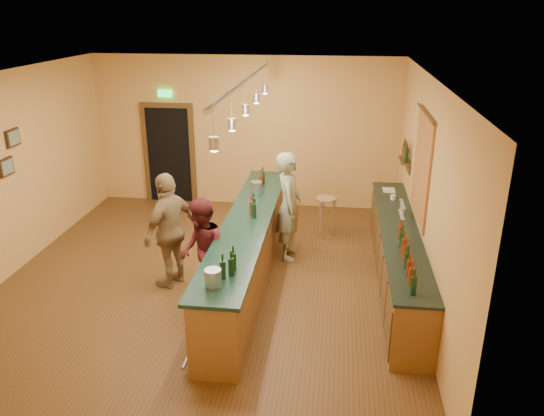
# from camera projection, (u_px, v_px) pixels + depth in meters

# --- Properties ---
(floor) EXTENTS (7.00, 7.00, 0.00)m
(floor) POSITION_uv_depth(u_px,v_px,m) (210.00, 277.00, 8.61)
(floor) COLOR #543818
(floor) RESTS_ON ground
(ceiling) EXTENTS (6.50, 7.00, 0.02)m
(ceiling) POSITION_uv_depth(u_px,v_px,m) (201.00, 76.00, 7.46)
(ceiling) COLOR silver
(ceiling) RESTS_ON wall_back
(wall_back) EXTENTS (6.50, 0.02, 3.20)m
(wall_back) POSITION_uv_depth(u_px,v_px,m) (245.00, 133.00, 11.28)
(wall_back) COLOR #DFA553
(wall_back) RESTS_ON floor
(wall_front) EXTENTS (6.50, 0.02, 3.20)m
(wall_front) POSITION_uv_depth(u_px,v_px,m) (113.00, 305.00, 4.80)
(wall_front) COLOR #DFA553
(wall_front) RESTS_ON floor
(wall_left) EXTENTS (0.02, 7.00, 3.20)m
(wall_left) POSITION_uv_depth(u_px,v_px,m) (6.00, 176.00, 8.42)
(wall_left) COLOR #DFA553
(wall_left) RESTS_ON floor
(wall_right) EXTENTS (0.02, 7.00, 3.20)m
(wall_right) POSITION_uv_depth(u_px,v_px,m) (425.00, 193.00, 7.66)
(wall_right) COLOR #DFA553
(wall_right) RESTS_ON floor
(doorway) EXTENTS (1.15, 0.09, 2.48)m
(doorway) POSITION_uv_depth(u_px,v_px,m) (169.00, 152.00, 11.62)
(doorway) COLOR black
(doorway) RESTS_ON wall_back
(tapestry) EXTENTS (0.03, 1.40, 1.60)m
(tapestry) POSITION_uv_depth(u_px,v_px,m) (422.00, 168.00, 7.94)
(tapestry) COLOR #993B1E
(tapestry) RESTS_ON wall_right
(bottle_shelf) EXTENTS (0.17, 0.55, 0.54)m
(bottle_shelf) POSITION_uv_depth(u_px,v_px,m) (406.00, 154.00, 9.40)
(bottle_shelf) COLOR #452B14
(bottle_shelf) RESTS_ON wall_right
(back_counter) EXTENTS (0.60, 4.55, 1.27)m
(back_counter) POSITION_uv_depth(u_px,v_px,m) (398.00, 256.00, 8.25)
(back_counter) COLOR brown
(back_counter) RESTS_ON floor
(tasting_bar) EXTENTS (0.73, 5.10, 1.38)m
(tasting_bar) POSITION_uv_depth(u_px,v_px,m) (248.00, 246.00, 8.32)
(tasting_bar) COLOR brown
(tasting_bar) RESTS_ON floor
(pendant_track) EXTENTS (0.11, 4.60, 0.50)m
(pendant_track) POSITION_uv_depth(u_px,v_px,m) (245.00, 93.00, 7.47)
(pendant_track) COLOR silver
(pendant_track) RESTS_ON ceiling
(bartender) EXTENTS (0.51, 0.72, 1.89)m
(bartender) POSITION_uv_depth(u_px,v_px,m) (289.00, 206.00, 9.00)
(bartender) COLOR gray
(bartender) RESTS_ON floor
(customer_a) EXTENTS (0.85, 0.95, 1.60)m
(customer_a) POSITION_uv_depth(u_px,v_px,m) (202.00, 252.00, 7.65)
(customer_a) COLOR #59191E
(customer_a) RESTS_ON floor
(customer_b) EXTENTS (0.84, 1.16, 1.83)m
(customer_b) POSITION_uv_depth(u_px,v_px,m) (170.00, 230.00, 8.12)
(customer_b) COLOR #997A51
(customer_b) RESTS_ON floor
(bar_stool) EXTENTS (0.38, 0.38, 0.78)m
(bar_stool) POSITION_uv_depth(u_px,v_px,m) (326.00, 205.00, 9.92)
(bar_stool) COLOR #926642
(bar_stool) RESTS_ON floor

